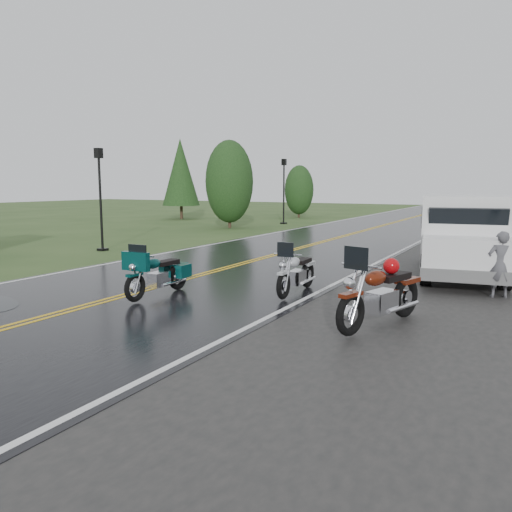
{
  "coord_description": "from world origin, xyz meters",
  "views": [
    {
      "loc": [
        8.12,
        -7.66,
        2.58
      ],
      "look_at": [
        2.8,
        2.0,
        1.0
      ],
      "focal_mm": 35.0,
      "sensor_mm": 36.0,
      "label": 1
    }
  ],
  "objects": [
    {
      "name": "lamp_post_near_left",
      "position": [
        -6.6,
        6.52,
        2.01
      ],
      "size": [
        0.35,
        0.35,
        4.03
      ],
      "primitive_type": null,
      "color": "black",
      "rests_on": "ground"
    },
    {
      "name": "tree_left_mid",
      "position": [
        -7.76,
        17.89,
        2.23
      ],
      "size": [
        2.86,
        2.86,
        4.46
      ],
      "primitive_type": null,
      "color": "#1E3D19",
      "rests_on": "ground"
    },
    {
      "name": "person_at_van",
      "position": [
        7.59,
        4.77,
        0.76
      ],
      "size": [
        0.65,
        0.56,
        1.52
      ],
      "primitive_type": "imported",
      "rotation": [
        0.0,
        0.0,
        3.58
      ],
      "color": "#4B4A4F",
      "rests_on": "ground"
    },
    {
      "name": "motorcycle_silver",
      "position": [
        3.43,
        2.1,
        0.62
      ],
      "size": [
        0.86,
        2.14,
        1.24
      ],
      "primitive_type": null,
      "rotation": [
        0.0,
        0.0,
        0.05
      ],
      "color": "#ABAFB3",
      "rests_on": "ground"
    },
    {
      "name": "road",
      "position": [
        0.0,
        10.0,
        0.02
      ],
      "size": [
        8.0,
        100.0,
        0.04
      ],
      "primitive_type": "cube",
      "color": "black",
      "rests_on": "ground"
    },
    {
      "name": "van_white",
      "position": [
        5.88,
        5.41,
        1.17
      ],
      "size": [
        3.16,
        6.25,
        2.35
      ],
      "primitive_type": null,
      "rotation": [
        0.0,
        0.0,
        0.16
      ],
      "color": "silver",
      "rests_on": "ground"
    },
    {
      "name": "pine_left_far",
      "position": [
        -15.24,
        22.98,
        2.94
      ],
      "size": [
        2.82,
        2.82,
        5.88
      ],
      "primitive_type": null,
      "color": "#1E3D19",
      "rests_on": "ground"
    },
    {
      "name": "motorcycle_teal",
      "position": [
        0.73,
        0.33,
        0.63
      ],
      "size": [
        0.82,
        2.14,
        1.25
      ],
      "primitive_type": null,
      "rotation": [
        0.0,
        0.0,
        0.02
      ],
      "color": "#043635",
      "rests_on": "ground"
    },
    {
      "name": "tree_left_far",
      "position": [
        -8.04,
        28.76,
        1.76
      ],
      "size": [
        2.29,
        2.29,
        3.52
      ],
      "primitive_type": null,
      "color": "#1E3D19",
      "rests_on": "ground"
    },
    {
      "name": "lamp_post_far_left",
      "position": [
        -6.26,
        22.26,
        2.16
      ],
      "size": [
        0.37,
        0.37,
        4.31
      ],
      "primitive_type": null,
      "color": "black",
      "rests_on": "ground"
    },
    {
      "name": "ground",
      "position": [
        0.0,
        0.0,
        0.0
      ],
      "size": [
        120.0,
        120.0,
        0.0
      ],
      "primitive_type": "plane",
      "color": "#2D471E",
      "rests_on": "ground"
    },
    {
      "name": "motorcycle_red",
      "position": [
        5.6,
        0.19,
        0.74
      ],
      "size": [
        1.59,
        2.66,
        1.48
      ],
      "primitive_type": null,
      "rotation": [
        0.0,
        0.0,
        -0.29
      ],
      "color": "#531809",
      "rests_on": "ground"
    }
  ]
}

